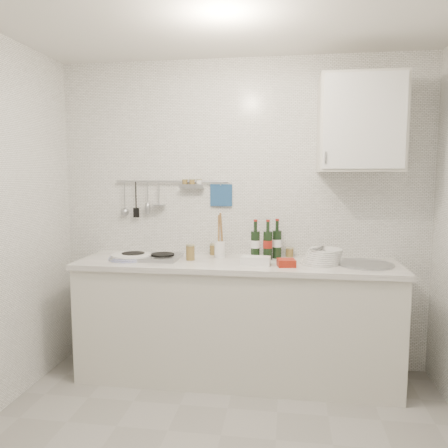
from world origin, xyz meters
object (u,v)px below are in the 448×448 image
(wall_cabinet, at_px, (360,124))
(plate_stack_sink, at_px, (323,256))
(plate_stack_hob, at_px, (130,257))
(utensil_crock, at_px, (220,247))
(wine_bottles, at_px, (267,239))

(wall_cabinet, relative_size, plate_stack_sink, 2.25)
(plate_stack_hob, relative_size, utensil_crock, 0.93)
(wall_cabinet, distance_m, utensil_crock, 1.41)
(wall_cabinet, relative_size, plate_stack_hob, 2.10)
(wine_bottles, bearing_deg, plate_stack_hob, -171.11)
(wall_cabinet, xyz_separation_m, utensil_crock, (-1.05, 0.02, -0.95))
(plate_stack_sink, bearing_deg, wall_cabinet, 21.31)
(wall_cabinet, distance_m, plate_stack_hob, 2.01)
(wall_cabinet, height_order, plate_stack_hob, wall_cabinet)
(plate_stack_sink, relative_size, wine_bottles, 1.01)
(wall_cabinet, xyz_separation_m, plate_stack_hob, (-1.73, -0.15, -1.01))
(plate_stack_hob, bearing_deg, plate_stack_sink, 2.08)
(wine_bottles, distance_m, utensil_crock, 0.38)
(plate_stack_hob, distance_m, wine_bottles, 1.07)
(plate_stack_sink, relative_size, utensil_crock, 0.87)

